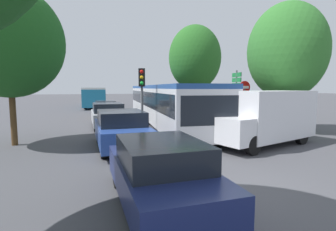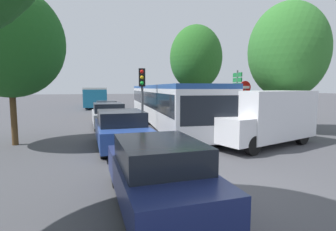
# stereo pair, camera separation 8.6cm
# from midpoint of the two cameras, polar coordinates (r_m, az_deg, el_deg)

# --- Properties ---
(ground_plane) EXTENTS (200.00, 200.00, 0.00)m
(ground_plane) POSITION_cam_midpoint_polar(r_m,az_deg,el_deg) (6.88, 13.28, -14.89)
(ground_plane) COLOR #47474C
(articulated_bus) EXTENTS (4.26, 17.68, 2.60)m
(articulated_bus) POSITION_cam_midpoint_polar(r_m,az_deg,el_deg) (18.22, -1.15, 3.10)
(articulated_bus) COLOR silver
(articulated_bus) RESTS_ON ground
(city_bus_rear) EXTENTS (3.39, 11.54, 2.45)m
(city_bus_rear) POSITION_cam_midpoint_polar(r_m,az_deg,el_deg) (35.06, -15.61, 4.17)
(city_bus_rear) COLOR teal
(city_bus_rear) RESTS_ON ground
(queued_car_navy) EXTENTS (1.71, 4.00, 1.39)m
(queued_car_navy) POSITION_cam_midpoint_polar(r_m,az_deg,el_deg) (5.52, -2.09, -12.30)
(queued_car_navy) COLOR navy
(queued_car_navy) RESTS_ON ground
(queued_car_blue) EXTENTS (1.88, 4.40, 1.53)m
(queued_car_blue) POSITION_cam_midpoint_polar(r_m,az_deg,el_deg) (10.75, -10.42, -2.96)
(queued_car_blue) COLOR #284799
(queued_car_blue) RESTS_ON ground
(queued_car_silver) EXTENTS (1.86, 4.36, 1.51)m
(queued_car_silver) POSITION_cam_midpoint_polar(r_m,az_deg,el_deg) (16.49, -13.12, 0.07)
(queued_car_silver) COLOR #B7BABF
(queued_car_silver) RESTS_ON ground
(queued_car_tan) EXTENTS (1.67, 3.90, 1.35)m
(queued_car_tan) POSITION_cam_midpoint_polar(r_m,az_deg,el_deg) (22.42, -13.58, 1.40)
(queued_car_tan) COLOR tan
(queued_car_tan) RESTS_ON ground
(white_van) EXTENTS (5.35, 3.28, 2.31)m
(white_van) POSITION_cam_midpoint_polar(r_m,az_deg,el_deg) (11.86, 20.21, -0.12)
(white_van) COLOR silver
(white_van) RESTS_ON ground
(traffic_light) EXTENTS (0.37, 0.39, 3.40)m
(traffic_light) POSITION_cam_midpoint_polar(r_m,az_deg,el_deg) (13.23, -5.89, 6.27)
(traffic_light) COLOR #56595E
(traffic_light) RESTS_ON ground
(no_entry_sign) EXTENTS (0.70, 0.08, 2.82)m
(no_entry_sign) POSITION_cam_midpoint_polar(r_m,az_deg,el_deg) (15.21, 16.12, 3.69)
(no_entry_sign) COLOR #56595E
(no_entry_sign) RESTS_ON ground
(direction_sign_post) EXTENTS (0.28, 1.39, 3.60)m
(direction_sign_post) POSITION_cam_midpoint_polar(r_m,az_deg,el_deg) (18.30, 14.52, 6.26)
(direction_sign_post) COLOR #56595E
(direction_sign_post) RESTS_ON ground
(tree_left_mid) EXTENTS (4.41, 4.41, 6.62)m
(tree_left_mid) POSITION_cam_midpoint_polar(r_m,az_deg,el_deg) (12.95, -31.56, 13.50)
(tree_left_mid) COLOR #51381E
(tree_left_mid) RESTS_ON ground
(tree_right_near) EXTENTS (4.19, 4.19, 7.02)m
(tree_right_near) POSITION_cam_midpoint_polar(r_m,az_deg,el_deg) (16.05, 24.11, 12.16)
(tree_right_near) COLOR #51381E
(tree_right_near) RESTS_ON ground
(tree_right_mid) EXTENTS (5.03, 5.03, 8.43)m
(tree_right_mid) POSITION_cam_midpoint_polar(r_m,az_deg,el_deg) (26.00, 5.76, 12.38)
(tree_right_mid) COLOR #51381E
(tree_right_mid) RESTS_ON ground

